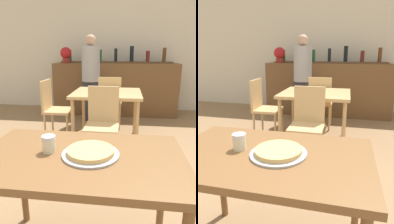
{
  "view_description": "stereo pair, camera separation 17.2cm",
  "coord_description": "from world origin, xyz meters",
  "views": [
    {
      "loc": [
        0.24,
        -1.1,
        1.31
      ],
      "look_at": [
        0.03,
        0.55,
        0.86
      ],
      "focal_mm": 35.0,
      "sensor_mm": 36.0,
      "label": 1
    },
    {
      "loc": [
        0.41,
        -1.07,
        1.31
      ],
      "look_at": [
        0.03,
        0.55,
        0.86
      ],
      "focal_mm": 35.0,
      "sensor_mm": 36.0,
      "label": 2
    }
  ],
  "objects": [
    {
      "name": "bar_counter",
      "position": [
        0.0,
        3.62,
        0.55
      ],
      "size": [
        2.6,
        0.56,
        1.1
      ],
      "color": "brown",
      "rests_on": "ground_plane"
    },
    {
      "name": "pizza_tray",
      "position": [
        0.06,
        0.0,
        0.77
      ],
      "size": [
        0.32,
        0.32,
        0.04
      ],
      "color": "#A3A3A8",
      "rests_on": "dining_table_near"
    },
    {
      "name": "chair_far_side_front",
      "position": [
        -0.03,
        1.41,
        0.53
      ],
      "size": [
        0.4,
        0.4,
        0.92
      ],
      "color": "tan",
      "rests_on": "ground_plane"
    },
    {
      "name": "potted_plant",
      "position": [
        -1.05,
        3.57,
        1.28
      ],
      "size": [
        0.24,
        0.24,
        0.33
      ],
      "color": "maroon",
      "rests_on": "bar_counter"
    },
    {
      "name": "chair_far_side_back",
      "position": [
        -0.03,
        2.62,
        0.53
      ],
      "size": [
        0.4,
        0.4,
        0.92
      ],
      "rotation": [
        0.0,
        0.0,
        3.14
      ],
      "color": "tan",
      "rests_on": "ground_plane"
    },
    {
      "name": "dining_table_near",
      "position": [
        0.0,
        0.0,
        0.67
      ],
      "size": [
        1.16,
        0.71,
        0.76
      ],
      "color": "brown",
      "rests_on": "ground_plane"
    },
    {
      "name": "bar_back_shelf",
      "position": [
        0.03,
        3.76,
        1.17
      ],
      "size": [
        2.39,
        0.24,
        0.35
      ],
      "color": "brown",
      "rests_on": "bar_counter"
    },
    {
      "name": "person_standing",
      "position": [
        -0.43,
        3.04,
        0.88
      ],
      "size": [
        0.34,
        0.34,
        1.63
      ],
      "color": "#2D2D38",
      "rests_on": "ground_plane"
    },
    {
      "name": "chair_far_side_left",
      "position": [
        -0.85,
        2.02,
        0.53
      ],
      "size": [
        0.4,
        0.4,
        0.92
      ],
      "rotation": [
        0.0,
        0.0,
        1.57
      ],
      "color": "tan",
      "rests_on": "ground_plane"
    },
    {
      "name": "dining_table_far",
      "position": [
        -0.03,
        2.02,
        0.67
      ],
      "size": [
        0.97,
        0.87,
        0.76
      ],
      "color": "tan",
      "rests_on": "ground_plane"
    },
    {
      "name": "cheese_shaker",
      "position": [
        -0.19,
        0.01,
        0.81
      ],
      "size": [
        0.08,
        0.08,
        0.1
      ],
      "color": "beige",
      "rests_on": "dining_table_near"
    },
    {
      "name": "wall_back",
      "position": [
        0.0,
        4.13,
        1.4
      ],
      "size": [
        8.0,
        0.05,
        2.8
      ],
      "color": "silver",
      "rests_on": "ground_plane"
    }
  ]
}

